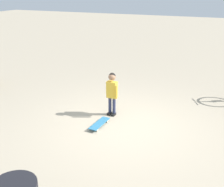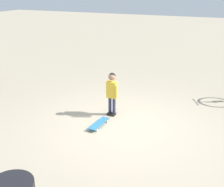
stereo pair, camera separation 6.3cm
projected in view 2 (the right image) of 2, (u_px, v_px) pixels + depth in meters
ground_plane at (126, 127)px, 6.22m from camera, size 50.00×50.00×0.00m
child_person at (112, 89)px, 6.59m from camera, size 0.36×0.23×1.06m
skateboard at (99, 124)px, 6.24m from camera, size 0.23×0.68×0.07m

